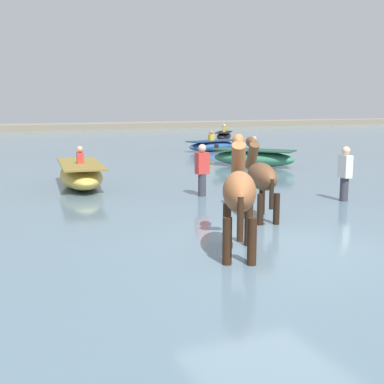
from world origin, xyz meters
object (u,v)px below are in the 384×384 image
object	(u,v)px
boat_far_inshore	(212,146)
horse_lead_bay	(261,178)
boat_mid_channel	(224,136)
person_onlooker_right	(202,174)
horse_trailing_chestnut	(239,194)
boat_near_starboard	(253,158)
person_wading_close	(345,178)
boat_near_port	(81,175)

from	to	relation	value
boat_far_inshore	horse_lead_bay	bearing A→B (deg)	-112.11
boat_mid_channel	boat_far_inshore	distance (m)	7.62
boat_mid_channel	boat_far_inshore	xyz separation A→B (m)	(-3.99, -6.49, -0.01)
horse_lead_bay	person_onlooker_right	bearing A→B (deg)	90.21
horse_trailing_chestnut	boat_near_starboard	xyz separation A→B (m)	(5.89, 9.58, -0.63)
horse_lead_bay	person_wading_close	bearing A→B (deg)	16.16
horse_lead_bay	person_wading_close	distance (m)	2.97
horse_lead_bay	boat_mid_channel	bearing A→B (deg)	64.69
horse_trailing_chestnut	boat_near_port	bearing A→B (deg)	97.22
horse_trailing_chestnut	boat_near_starboard	bearing A→B (deg)	58.43
boat_far_inshore	person_wading_close	world-z (taller)	person_wading_close
horse_trailing_chestnut	boat_far_inshore	xyz separation A→B (m)	(7.19, 15.76, -0.69)
horse_trailing_chestnut	boat_far_inshore	world-z (taller)	horse_trailing_chestnut
boat_near_port	person_wading_close	world-z (taller)	person_wading_close
person_wading_close	boat_far_inshore	bearing A→B (deg)	78.00
boat_near_port	horse_trailing_chestnut	bearing A→B (deg)	-82.78
boat_near_starboard	boat_far_inshore	xyz separation A→B (m)	(1.31, 6.18, -0.06)
horse_lead_bay	boat_near_port	bearing A→B (deg)	114.97
person_onlooker_right	boat_near_starboard	bearing A→B (deg)	48.03
person_onlooker_right	person_wading_close	xyz separation A→B (m)	(2.86, -1.99, 0.00)
person_wading_close	boat_near_port	bearing A→B (deg)	139.34
boat_near_port	person_wading_close	xyz separation A→B (m)	(5.38, -4.62, 0.22)
boat_near_port	boat_far_inshore	distance (m)	11.64
horse_lead_bay	boat_near_port	size ratio (longest dim) A/B	0.57
horse_lead_bay	boat_mid_channel	xyz separation A→B (m)	(9.59, 20.27, -0.56)
horse_trailing_chestnut	person_onlooker_right	xyz separation A→B (m)	(1.58, 4.80, -0.40)
horse_trailing_chestnut	person_onlooker_right	distance (m)	5.07
boat_near_port	boat_mid_channel	xyz separation A→B (m)	(12.12, 14.82, -0.07)
person_wading_close	horse_trailing_chestnut	bearing A→B (deg)	-147.66
boat_near_port	person_onlooker_right	xyz separation A→B (m)	(2.53, -2.64, 0.22)
boat_far_inshore	person_wading_close	distance (m)	13.24
boat_near_starboard	person_onlooker_right	world-z (taller)	person_onlooker_right
horse_lead_bay	boat_mid_channel	distance (m)	22.43
horse_lead_bay	horse_trailing_chestnut	world-z (taller)	horse_trailing_chestnut
boat_near_port	person_onlooker_right	distance (m)	3.66
horse_trailing_chestnut	boat_near_port	xyz separation A→B (m)	(-0.94, 7.43, -0.61)
horse_lead_bay	boat_near_starboard	bearing A→B (deg)	60.52
horse_trailing_chestnut	boat_near_port	distance (m)	7.52
horse_lead_bay	boat_near_starboard	world-z (taller)	horse_lead_bay
horse_lead_bay	boat_near_starboard	size ratio (longest dim) A/B	0.63
boat_mid_channel	person_onlooker_right	xyz separation A→B (m)	(-9.60, -17.46, 0.29)
boat_far_inshore	person_wading_close	size ratio (longest dim) A/B	1.79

